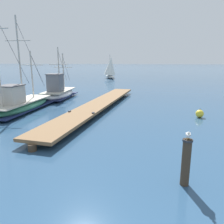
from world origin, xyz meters
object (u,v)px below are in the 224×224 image
at_px(perched_seagull, 188,134).
at_px(distant_sailboat, 110,68).
at_px(fishing_boat_1, 20,104).
at_px(mooring_buoy, 200,114).
at_px(fishing_boat_0, 58,92).
at_px(mooring_piling, 186,161).

xyz_separation_m(perched_seagull, distant_sailboat, (-10.34, 38.16, 0.56)).
bearing_deg(distant_sailboat, perched_seagull, -74.83).
relative_size(fishing_boat_1, mooring_buoy, 11.99).
xyz_separation_m(fishing_boat_0, distant_sailboat, (-0.08, 24.71, 1.51)).
bearing_deg(distant_sailboat, fishing_boat_1, -90.49).
bearing_deg(fishing_boat_1, fishing_boat_0, 86.60).
bearing_deg(mooring_buoy, mooring_piling, -102.44).
xyz_separation_m(fishing_boat_0, mooring_buoy, (12.14, -4.94, -0.39)).
relative_size(mooring_buoy, distant_sailboat, 0.12).
xyz_separation_m(fishing_boat_1, distant_sailboat, (0.26, 30.49, 1.57)).
relative_size(fishing_boat_0, distant_sailboat, 1.31).
bearing_deg(fishing_boat_1, mooring_piling, -35.91).
relative_size(fishing_boat_1, distant_sailboat, 1.49).
height_order(fishing_boat_0, mooring_buoy, fishing_boat_0).
xyz_separation_m(mooring_buoy, distant_sailboat, (-12.22, 29.65, 1.90)).
distance_m(fishing_boat_0, mooring_buoy, 13.11).
bearing_deg(fishing_boat_0, perched_seagull, -52.66).
bearing_deg(mooring_buoy, fishing_boat_0, 157.85).
xyz_separation_m(mooring_piling, distant_sailboat, (-10.34, 38.17, 1.40)).
bearing_deg(mooring_piling, fishing_boat_1, 144.09).
xyz_separation_m(fishing_boat_0, fishing_boat_1, (-0.34, -5.78, -0.06)).
bearing_deg(distant_sailboat, fishing_boat_0, -89.81).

